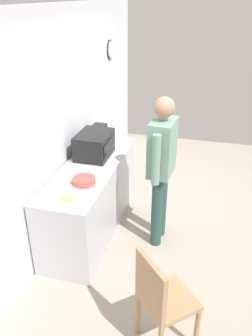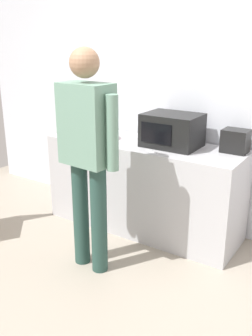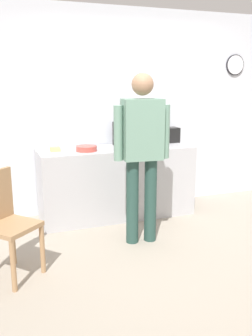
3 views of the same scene
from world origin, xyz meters
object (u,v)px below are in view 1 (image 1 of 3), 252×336
(salad_bowl, at_px, (84,181))
(sandwich_plate, at_px, (68,199))
(toaster, at_px, (99,132))
(microwave, at_px, (94,145))
(spoon_utensil, at_px, (113,160))
(person_standing, at_px, (161,162))
(fork_utensil, at_px, (76,171))
(wooden_chair, at_px, (161,299))

(salad_bowl, bearing_deg, sandwich_plate, 176.86)
(salad_bowl, distance_m, toaster, 1.24)
(microwave, distance_m, spoon_utensil, 0.30)
(toaster, relative_size, person_standing, 0.12)
(sandwich_plate, relative_size, person_standing, 0.13)
(microwave, distance_m, toaster, 0.56)
(fork_utensil, bearing_deg, toaster, 3.21)
(fork_utensil, bearing_deg, wooden_chair, -135.43)
(microwave, relative_size, sandwich_plate, 2.12)
(microwave, bearing_deg, spoon_utensil, -101.31)
(sandwich_plate, distance_m, person_standing, 1.10)
(microwave, xyz_separation_m, sandwich_plate, (-1.04, -0.10, -0.13))
(salad_bowl, bearing_deg, fork_utensil, 39.21)
(salad_bowl, relative_size, wooden_chair, 0.26)
(fork_utensil, height_order, spoon_utensil, same)
(toaster, relative_size, wooden_chair, 0.23)
(microwave, bearing_deg, person_standing, -107.43)
(salad_bowl, bearing_deg, person_standing, -62.39)
(microwave, bearing_deg, toaster, 13.47)
(person_standing, distance_m, wooden_chair, 1.50)
(sandwich_plate, distance_m, toaster, 1.60)
(person_standing, bearing_deg, spoon_utensil, 70.15)
(microwave, xyz_separation_m, toaster, (0.54, 0.13, -0.05))
(spoon_utensil, xyz_separation_m, wooden_chair, (-1.61, -0.88, -0.36))
(sandwich_plate, bearing_deg, spoon_utensil, -9.15)
(salad_bowl, distance_m, person_standing, 0.87)
(sandwich_plate, relative_size, salad_bowl, 0.95)
(sandwich_plate, xyz_separation_m, salad_bowl, (0.36, -0.02, 0.01))
(microwave, height_order, salad_bowl, microwave)
(toaster, height_order, wooden_chair, toaster)
(microwave, xyz_separation_m, fork_utensil, (-0.44, 0.08, -0.15))
(fork_utensil, xyz_separation_m, person_standing, (0.16, -0.95, 0.15))
(salad_bowl, relative_size, person_standing, 0.14)
(sandwich_plate, bearing_deg, microwave, 5.35)
(toaster, height_order, spoon_utensil, toaster)
(spoon_utensil, bearing_deg, sandwich_plate, 170.85)
(salad_bowl, distance_m, wooden_chair, 1.47)
(microwave, distance_m, person_standing, 0.92)
(microwave, height_order, sandwich_plate, microwave)
(sandwich_plate, height_order, person_standing, person_standing)
(salad_bowl, distance_m, fork_utensil, 0.31)
(fork_utensil, bearing_deg, salad_bowl, -140.79)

